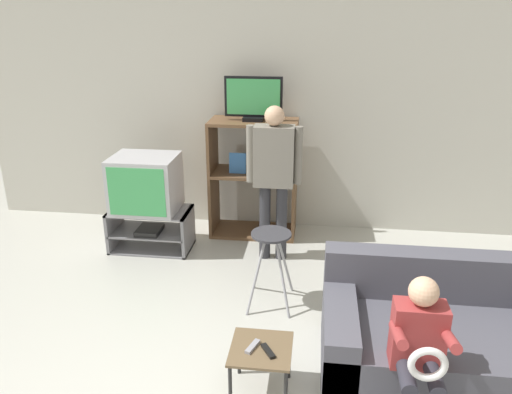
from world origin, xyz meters
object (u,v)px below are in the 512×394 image
at_px(snack_table, 261,354).
at_px(media_shelf, 254,178).
at_px(television_main, 146,183).
at_px(television_flat, 253,100).
at_px(remote_control_white, 253,346).
at_px(tv_stand, 151,229).
at_px(couch, 441,340).
at_px(folding_stool, 271,248).
at_px(person_seated_child, 420,348).
at_px(person_standing_adult, 274,170).
at_px(remote_control_black, 268,351).

bearing_deg(snack_table, media_shelf, 98.57).
bearing_deg(snack_table, television_main, 125.38).
xyz_separation_m(television_flat, remote_control_white, (0.32, -2.51, -1.13)).
height_order(snack_table, remote_control_white, remote_control_white).
distance_m(television_main, remote_control_white, 2.44).
xyz_separation_m(tv_stand, couch, (2.58, -1.61, 0.05)).
xyz_separation_m(television_main, snack_table, (1.41, -1.99, -0.41)).
xyz_separation_m(folding_stool, person_seated_child, (0.97, -1.26, 0.05)).
relative_size(tv_stand, person_standing_adult, 0.53).
bearing_deg(media_shelf, person_seated_child, -64.06).
distance_m(tv_stand, television_flat, 1.71).
distance_m(media_shelf, person_seated_child, 2.97).
bearing_deg(person_standing_adult, remote_control_black, -85.53).
height_order(television_flat, couch, television_flat).
relative_size(media_shelf, remote_control_black, 8.89).
height_order(remote_control_white, couch, couch).
distance_m(folding_stool, remote_control_white, 1.11).
height_order(television_main, person_standing_adult, person_standing_adult).
distance_m(television_main, remote_control_black, 2.52).
xyz_separation_m(tv_stand, person_standing_adult, (1.28, -0.05, 0.72)).
height_order(tv_stand, folding_stool, folding_stool).
bearing_deg(couch, television_flat, 126.23).
relative_size(snack_table, person_seated_child, 0.40).
bearing_deg(snack_table, person_seated_child, -10.36).
bearing_deg(person_seated_child, tv_stand, 137.16).
height_order(couch, person_seated_child, person_seated_child).
xyz_separation_m(television_main, television_flat, (1.04, 0.51, 0.78)).
relative_size(remote_control_black, person_seated_child, 0.15).
xyz_separation_m(couch, person_standing_adult, (-1.30, 1.56, 0.67)).
xyz_separation_m(television_flat, couch, (1.57, -2.14, -1.23)).
height_order(couch, person_standing_adult, person_standing_adult).
xyz_separation_m(folding_stool, remote_control_white, (-0.01, -1.10, -0.16)).
xyz_separation_m(tv_stand, television_main, (-0.03, 0.02, 0.50)).
bearing_deg(media_shelf, snack_table, -81.43).
relative_size(television_flat, folding_stool, 0.91).
distance_m(remote_control_white, person_standing_adult, 2.01).
xyz_separation_m(snack_table, person_standing_adult, (-0.11, 1.92, 0.62)).
distance_m(remote_control_black, remote_control_white, 0.11).
bearing_deg(media_shelf, tv_stand, -152.34).
xyz_separation_m(snack_table, remote_control_white, (-0.05, -0.01, 0.06)).
bearing_deg(couch, remote_control_black, -160.62).
bearing_deg(media_shelf, television_main, -153.67).
distance_m(television_flat, folding_stool, 1.74).
distance_m(remote_control_white, person_seated_child, 1.01).
bearing_deg(remote_control_white, person_standing_adult, 112.64).
distance_m(tv_stand, couch, 3.04).
distance_m(television_main, snack_table, 2.47).
height_order(media_shelf, remote_control_white, media_shelf).
bearing_deg(person_seated_child, remote_control_white, 170.63).
xyz_separation_m(television_main, person_seated_child, (2.33, -2.16, -0.14)).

